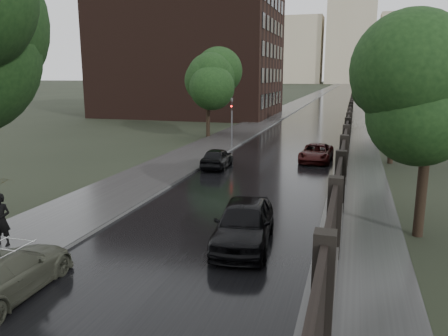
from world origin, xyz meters
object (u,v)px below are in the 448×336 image
Objects in this scene: hatchback_left at (217,158)px; tree_left_far at (208,81)px; tree_right_c at (381,83)px; traffic_light at (232,118)px; tree_right_b at (396,88)px; tree_right_a at (431,99)px; car_right_near at (244,223)px; volga_sedan at (3,274)px; car_right_far at (316,153)px.

tree_left_far is at bearing -71.79° from hatchback_left.
tree_right_c is 1.75× the size of traffic_light.
tree_right_b is 12.37m from hatchback_left.
tree_right_a is at bearing -90.00° from tree_right_b.
tree_left_far reaches higher than traffic_light.
traffic_light is 0.86× the size of car_right_near.
tree_right_c is at bearing 90.00° from tree_right_a.
tree_right_c is 41.71m from volga_sedan.
tree_left_far is at bearing -85.54° from volga_sedan.
car_right_near is (-5.90, -34.65, -4.16)m from tree_right_c.
hatchback_left is at bearing -115.22° from tree_right_c.
tree_right_b is 1.75× the size of traffic_light.
tree_right_c is (0.00, 18.00, 0.00)m from tree_right_b.
volga_sedan is at bearing -88.39° from traffic_light.
hatchback_left is at bearing -156.64° from tree_right_b.
tree_left_far is at bearing 125.17° from tree_right_a.
hatchback_left is (-10.64, -4.60, -4.31)m from tree_right_b.
hatchback_left is at bearing -68.92° from tree_left_far.
volga_sedan is 17.39m from hatchback_left.
tree_right_a is 14.84m from hatchback_left.
car_right_near is at bearing -73.28° from traffic_light.
tree_left_far reaches higher than volga_sedan.
tree_left_far is 14.26m from hatchback_left.
traffic_light is (-11.80, -15.01, -2.55)m from tree_right_c.
tree_right_b is 18.00m from tree_right_c.
car_right_far is (10.72, -8.82, -4.64)m from tree_left_far.
tree_right_b is 24.99m from volga_sedan.
tree_right_b is 6.52m from car_right_far.
tree_right_c reaches higher than car_right_near.
tree_right_a is 1.62× the size of car_right_far.
tree_right_a is 14.33m from volga_sedan.
tree_left_far reaches higher than tree_right_a.
traffic_light is (-11.80, 2.99, -2.55)m from tree_right_b.
tree_left_far is at bearing 142.88° from car_right_far.
tree_right_b is 18.15m from car_right_near.
tree_right_b and tree_right_c have the same top height.
hatchback_left is at bearing 105.35° from car_right_near.
tree_right_c is 35.39m from car_right_near.
tree_right_a is at bearing -148.18° from volga_sedan.
hatchback_left is (-10.64, -22.60, -4.31)m from tree_right_c.
tree_right_a reaches higher than hatchback_left.
car_right_far is at bearing 109.94° from tree_right_a.
hatchback_left is 0.86× the size of car_right_far.
tree_right_a is 1.00× the size of tree_right_b.
tree_right_c is at bearing -109.41° from volga_sedan.
traffic_light is 0.89× the size of volga_sedan.
tree_right_a is 32.00m from tree_right_c.
volga_sedan is at bearing -104.30° from car_right_far.
tree_right_a and tree_right_c have the same top height.
tree_left_far is at bearing -147.17° from tree_right_c.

